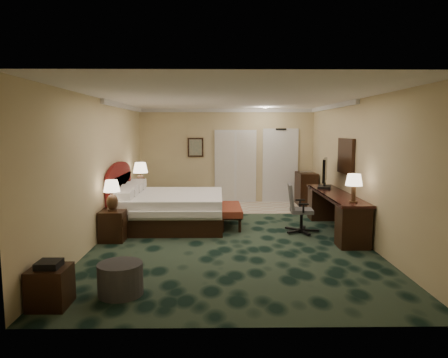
{
  "coord_description": "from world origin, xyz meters",
  "views": [
    {
      "loc": [
        -0.23,
        -7.79,
        2.11
      ],
      "look_at": [
        -0.12,
        0.6,
        1.07
      ],
      "focal_mm": 32.0,
      "sensor_mm": 36.0,
      "label": 1
    }
  ],
  "objects_px": {
    "nightstand_far": "(140,201)",
    "desk_chair": "(302,209)",
    "bed_bench": "(230,216)",
    "tv": "(325,173)",
    "side_table": "(50,287)",
    "ottoman": "(120,279)",
    "desk": "(335,212)",
    "nightstand_near": "(113,225)",
    "bed": "(171,210)",
    "lamp_far": "(141,176)",
    "minibar": "(306,189)",
    "lamp_near": "(112,196)"
  },
  "relations": [
    {
      "from": "lamp_near",
      "to": "desk",
      "type": "relative_size",
      "value": 0.21
    },
    {
      "from": "tv",
      "to": "minibar",
      "type": "relative_size",
      "value": 0.93
    },
    {
      "from": "bed_bench",
      "to": "tv",
      "type": "bearing_deg",
      "value": 5.32
    },
    {
      "from": "ottoman",
      "to": "bed",
      "type": "bearing_deg",
      "value": 86.66
    },
    {
      "from": "nightstand_far",
      "to": "ottoman",
      "type": "relative_size",
      "value": 1.01
    },
    {
      "from": "bed_bench",
      "to": "tv",
      "type": "xyz_separation_m",
      "value": [
        2.12,
        0.24,
        0.91
      ]
    },
    {
      "from": "nightstand_near",
      "to": "bed_bench",
      "type": "xyz_separation_m",
      "value": [
        2.27,
        1.13,
        -0.07
      ]
    },
    {
      "from": "bed_bench",
      "to": "desk",
      "type": "xyz_separation_m",
      "value": [
        2.16,
        -0.5,
        0.18
      ]
    },
    {
      "from": "nightstand_near",
      "to": "bed_bench",
      "type": "relative_size",
      "value": 0.44
    },
    {
      "from": "nightstand_far",
      "to": "bed_bench",
      "type": "relative_size",
      "value": 0.45
    },
    {
      "from": "lamp_near",
      "to": "side_table",
      "type": "height_order",
      "value": "lamp_near"
    },
    {
      "from": "lamp_far",
      "to": "minibar",
      "type": "height_order",
      "value": "lamp_far"
    },
    {
      "from": "lamp_far",
      "to": "minibar",
      "type": "xyz_separation_m",
      "value": [
        4.43,
        0.91,
        -0.47
      ]
    },
    {
      "from": "tv",
      "to": "bed_bench",
      "type": "bearing_deg",
      "value": -155.76
    },
    {
      "from": "tv",
      "to": "ottoman",
      "type": "bearing_deg",
      "value": -115.23
    },
    {
      "from": "bed",
      "to": "desk",
      "type": "height_order",
      "value": "desk"
    },
    {
      "from": "bed",
      "to": "minibar",
      "type": "bearing_deg",
      "value": 33.88
    },
    {
      "from": "nightstand_far",
      "to": "desk_chair",
      "type": "bearing_deg",
      "value": -28.98
    },
    {
      "from": "nightstand_far",
      "to": "desk",
      "type": "bearing_deg",
      "value": -23.89
    },
    {
      "from": "nightstand_near",
      "to": "tv",
      "type": "xyz_separation_m",
      "value": [
        4.39,
        1.38,
        0.84
      ]
    },
    {
      "from": "lamp_far",
      "to": "ottoman",
      "type": "distance_m",
      "value": 5.24
    },
    {
      "from": "desk_chair",
      "to": "minibar",
      "type": "bearing_deg",
      "value": 79.63
    },
    {
      "from": "nightstand_near",
      "to": "nightstand_far",
      "type": "bearing_deg",
      "value": 89.97
    },
    {
      "from": "lamp_near",
      "to": "ottoman",
      "type": "xyz_separation_m",
      "value": [
        0.75,
        -2.5,
        -0.67
      ]
    },
    {
      "from": "bed",
      "to": "bed_bench",
      "type": "distance_m",
      "value": 1.31
    },
    {
      "from": "ottoman",
      "to": "desk",
      "type": "relative_size",
      "value": 0.21
    },
    {
      "from": "bed",
      "to": "lamp_far",
      "type": "distance_m",
      "value": 1.8
    },
    {
      "from": "lamp_near",
      "to": "lamp_far",
      "type": "relative_size",
      "value": 0.84
    },
    {
      "from": "lamp_far",
      "to": "tv",
      "type": "height_order",
      "value": "tv"
    },
    {
      "from": "lamp_near",
      "to": "side_table",
      "type": "distance_m",
      "value": 2.91
    },
    {
      "from": "bed",
      "to": "side_table",
      "type": "distance_m",
      "value": 4.17
    },
    {
      "from": "desk_chair",
      "to": "side_table",
      "type": "bearing_deg",
      "value": -133.81
    },
    {
      "from": "bed",
      "to": "nightstand_near",
      "type": "relative_size",
      "value": 3.87
    },
    {
      "from": "desk_chair",
      "to": "nightstand_near",
      "type": "bearing_deg",
      "value": -168.15
    },
    {
      "from": "nightstand_near",
      "to": "side_table",
      "type": "height_order",
      "value": "nightstand_near"
    },
    {
      "from": "lamp_near",
      "to": "tv",
      "type": "height_order",
      "value": "tv"
    },
    {
      "from": "lamp_far",
      "to": "desk",
      "type": "height_order",
      "value": "lamp_far"
    },
    {
      "from": "side_table",
      "to": "minibar",
      "type": "bearing_deg",
      "value": 55.13
    },
    {
      "from": "bed_bench",
      "to": "bed",
      "type": "bearing_deg",
      "value": 176.77
    },
    {
      "from": "ottoman",
      "to": "desk",
      "type": "distance_m",
      "value": 4.86
    },
    {
      "from": "lamp_far",
      "to": "desk_chair",
      "type": "distance_m",
      "value": 4.25
    },
    {
      "from": "nightstand_near",
      "to": "desk",
      "type": "height_order",
      "value": "desk"
    },
    {
      "from": "bed_bench",
      "to": "ottoman",
      "type": "height_order",
      "value": "bed_bench"
    },
    {
      "from": "side_table",
      "to": "desk_chair",
      "type": "relative_size",
      "value": 0.48
    },
    {
      "from": "bed",
      "to": "bed_bench",
      "type": "relative_size",
      "value": 1.72
    },
    {
      "from": "nightstand_near",
      "to": "ottoman",
      "type": "height_order",
      "value": "nightstand_near"
    },
    {
      "from": "bed_bench",
      "to": "ottoman",
      "type": "bearing_deg",
      "value": -113.71
    },
    {
      "from": "bed_bench",
      "to": "desk",
      "type": "bearing_deg",
      "value": -14.23
    },
    {
      "from": "side_table",
      "to": "tv",
      "type": "distance_m",
      "value": 6.18
    },
    {
      "from": "nightstand_near",
      "to": "ottoman",
      "type": "distance_m",
      "value": 2.65
    }
  ]
}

